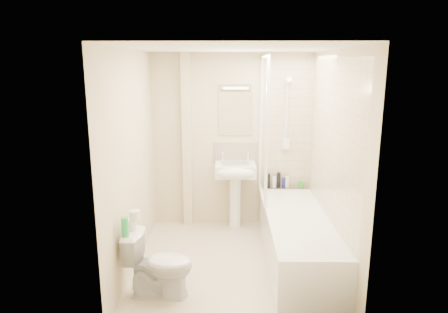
{
  "coord_description": "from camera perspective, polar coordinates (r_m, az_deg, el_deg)",
  "views": [
    {
      "loc": [
        -0.04,
        -4.22,
        2.23
      ],
      "look_at": [
        -0.1,
        0.2,
        1.22
      ],
      "focal_mm": 32.0,
      "sensor_mm": 36.0,
      "label": 1
    }
  ],
  "objects": [
    {
      "name": "bottle_green",
      "position": [
        5.71,
        10.96,
        -3.97
      ],
      "size": [
        0.07,
        0.07,
        0.09
      ],
      "primitive_type": "cylinder",
      "color": "green",
      "rests_on": "bathtub"
    },
    {
      "name": "bottle_white_a",
      "position": [
        5.64,
        7.18,
        -3.64
      ],
      "size": [
        0.06,
        0.06,
        0.16
      ],
      "primitive_type": "cylinder",
      "color": "silver",
      "rests_on": "bathtub"
    },
    {
      "name": "toilet_roll_lower",
      "position": [
        4.04,
        -13.1,
        -9.5
      ],
      "size": [
        0.11,
        0.11,
        0.1
      ],
      "primitive_type": "cylinder",
      "color": "white",
      "rests_on": "toilet"
    },
    {
      "name": "wall_back",
      "position": [
        5.56,
        1.12,
        2.24
      ],
      "size": [
        2.2,
        0.02,
        2.4
      ],
      "primitive_type": "cube",
      "color": "beige",
      "rests_on": "ground"
    },
    {
      "name": "ceiling",
      "position": [
        4.22,
        1.31,
        15.22
      ],
      "size": [
        2.2,
        2.5,
        0.02
      ],
      "primitive_type": "cube",
      "color": "white",
      "rests_on": "wall_back"
    },
    {
      "name": "bathtub",
      "position": [
        4.74,
        10.45,
        -11.47
      ],
      "size": [
        0.7,
        2.1,
        0.55
      ],
      "color": "white",
      "rests_on": "ground"
    },
    {
      "name": "wall_left",
      "position": [
        4.47,
        -13.03,
        -0.76
      ],
      "size": [
        0.02,
        2.5,
        2.4
      ],
      "primitive_type": "cube",
      "color": "beige",
      "rests_on": "ground"
    },
    {
      "name": "wall_right",
      "position": [
        4.49,
        15.42,
        -0.83
      ],
      "size": [
        0.02,
        2.5,
        2.4
      ],
      "primitive_type": "cube",
      "color": "beige",
      "rests_on": "ground"
    },
    {
      "name": "green_bottle",
      "position": [
        3.89,
        -13.98,
        -9.77
      ],
      "size": [
        0.07,
        0.07,
        0.18
      ],
      "primitive_type": "cylinder",
      "color": "green",
      "rests_on": "toilet"
    },
    {
      "name": "splashback",
      "position": [
        5.59,
        1.62,
        0.51
      ],
      "size": [
        0.6,
        0.02,
        0.3
      ],
      "primitive_type": "cube",
      "color": "beige",
      "rests_on": "wall_back"
    },
    {
      "name": "toilet",
      "position": [
        4.1,
        -9.24,
        -14.89
      ],
      "size": [
        0.48,
        0.71,
        0.66
      ],
      "primitive_type": "imported",
      "rotation": [
        0.0,
        0.0,
        1.48
      ],
      "color": "white",
      "rests_on": "ground"
    },
    {
      "name": "pipe_boxing",
      "position": [
        5.53,
        -5.32,
        2.13
      ],
      "size": [
        0.12,
        0.12,
        2.4
      ],
      "primitive_type": "cube",
      "color": "beige",
      "rests_on": "ground"
    },
    {
      "name": "bottle_cream",
      "position": [
        5.67,
        9.01,
        -3.64
      ],
      "size": [
        0.06,
        0.06,
        0.16
      ],
      "primitive_type": "cylinder",
      "color": "beige",
      "rests_on": "bathtub"
    },
    {
      "name": "shower_fixture",
      "position": [
        5.51,
        8.98,
        5.62
      ],
      "size": [
        0.1,
        0.16,
        0.99
      ],
      "color": "white",
      "rests_on": "wall_back"
    },
    {
      "name": "bottle_blue",
      "position": [
        5.66,
        8.54,
        -3.72
      ],
      "size": [
        0.05,
        0.05,
        0.15
      ],
      "primitive_type": "cylinder",
      "color": "navy",
      "rests_on": "bathtub"
    },
    {
      "name": "strip_light",
      "position": [
        5.44,
        1.69,
        9.96
      ],
      "size": [
        0.42,
        0.07,
        0.07
      ],
      "primitive_type": "cube",
      "color": "silver",
      "rests_on": "wall_back"
    },
    {
      "name": "bottle_black_b",
      "position": [
        5.64,
        7.81,
        -3.38
      ],
      "size": [
        0.05,
        0.05,
        0.22
      ],
      "primitive_type": "cylinder",
      "color": "black",
      "rests_on": "bathtub"
    },
    {
      "name": "shower_screen",
      "position": [
        5.09,
        5.68,
        4.04
      ],
      "size": [
        0.04,
        0.92,
        1.8
      ],
      "color": "white",
      "rests_on": "bathtub"
    },
    {
      "name": "toilet_roll_upper",
      "position": [
        4.0,
        -12.62,
        -8.19
      ],
      "size": [
        0.1,
        0.1,
        0.09
      ],
      "primitive_type": "cylinder",
      "color": "white",
      "rests_on": "toilet_roll_lower"
    },
    {
      "name": "mirror",
      "position": [
        5.49,
        1.66,
        6.11
      ],
      "size": [
        0.46,
        0.01,
        0.6
      ],
      "primitive_type": "cube",
      "color": "white",
      "rests_on": "wall_back"
    },
    {
      "name": "bottle_black_a",
      "position": [
        5.63,
        6.24,
        -3.46
      ],
      "size": [
        0.07,
        0.07,
        0.2
      ],
      "primitive_type": "cylinder",
      "color": "black",
      "rests_on": "bathtub"
    },
    {
      "name": "pedestal_sink",
      "position": [
        5.44,
        1.64,
        -3.0
      ],
      "size": [
        0.55,
        0.5,
        1.05
      ],
      "color": "white",
      "rests_on": "ground"
    },
    {
      "name": "tile_right",
      "position": [
        4.48,
        15.31,
        2.09
      ],
      "size": [
        0.01,
        2.1,
        1.75
      ],
      "primitive_type": "cube",
      "color": "beige",
      "rests_on": "wall_right"
    },
    {
      "name": "floor",
      "position": [
        4.77,
        1.15,
        -14.97
      ],
      "size": [
        2.5,
        2.5,
        0.0
      ],
      "primitive_type": "plane",
      "color": "beige",
      "rests_on": "ground"
    },
    {
      "name": "tile_back",
      "position": [
        5.57,
        8.89,
        4.45
      ],
      "size": [
        0.7,
        0.01,
        1.75
      ],
      "primitive_type": "cube",
      "color": "beige",
      "rests_on": "wall_back"
    }
  ]
}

